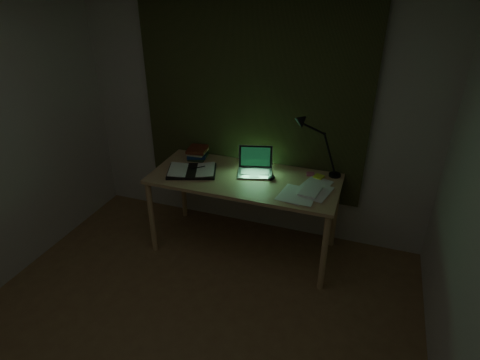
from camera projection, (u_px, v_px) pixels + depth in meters
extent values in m
cube|color=beige|center=(252.00, 113.00, 3.86)|extent=(3.50, 0.00, 2.50)
cube|color=#292E17|center=(251.00, 94.00, 3.73)|extent=(2.20, 0.06, 2.00)
ellipsoid|color=black|center=(272.00, 178.00, 3.62)|extent=(0.07, 0.10, 0.03)
cube|color=yellow|center=(319.00, 177.00, 3.66)|extent=(0.11, 0.11, 0.02)
cube|color=#D15172|center=(310.00, 174.00, 3.71)|extent=(0.08, 0.08, 0.02)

